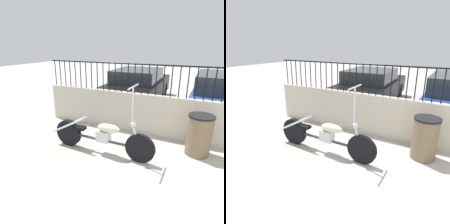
% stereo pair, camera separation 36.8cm
% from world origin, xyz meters
% --- Properties ---
extents(motorcycle_dark_grey, '(2.37, 0.52, 1.52)m').
position_xyz_m(motorcycle_dark_grey, '(-2.56, 0.87, 0.39)').
color(motorcycle_dark_grey, black).
rests_on(motorcycle_dark_grey, ground_plane).
extents(trash_bin, '(0.51, 0.51, 0.88)m').
position_xyz_m(trash_bin, '(-0.60, 1.69, 0.44)').
color(trash_bin, brown).
rests_on(trash_bin, ground_plane).
extents(car_black, '(1.87, 4.19, 1.34)m').
position_xyz_m(car_black, '(-2.99, 4.86, 0.68)').
color(car_black, black).
rests_on(car_black, ground_plane).
extents(car_blue, '(1.89, 4.61, 1.36)m').
position_xyz_m(car_blue, '(-0.09, 4.79, 0.68)').
color(car_blue, black).
rests_on(car_blue, ground_plane).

